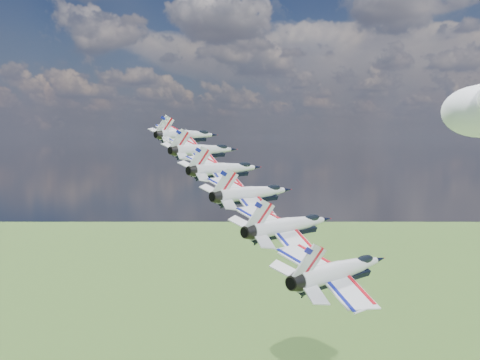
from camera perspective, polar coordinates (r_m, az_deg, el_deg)
The scene contains 6 objects.
jet_0 at distance 105.90m, azimuth -5.54°, elevation 4.82°, with size 10.59×15.68×4.68m, color silver, non-canonical shape.
jet_1 at distance 94.98m, azimuth -3.69°, elevation 3.22°, with size 10.59×15.68×4.68m, color silver, non-canonical shape.
jet_2 at distance 84.28m, azimuth -1.38°, elevation 1.21°, with size 10.59×15.68×4.68m, color white, non-canonical shape.
jet_3 at distance 73.88m, azimuth 1.58°, elevation -1.38°, with size 10.59×15.68×4.68m, color silver, non-canonical shape.
jet_4 at distance 63.95m, azimuth 5.50°, elevation -4.79°, with size 10.59×15.68×4.68m, color white, non-canonical shape.
jet_5 at distance 54.73m, azimuth 10.87°, elevation -9.36°, with size 10.59×15.68×4.68m, color white, non-canonical shape.
Camera 1 is at (32.05, -55.41, 156.10)m, focal length 40.00 mm.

